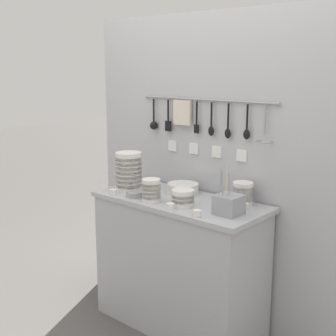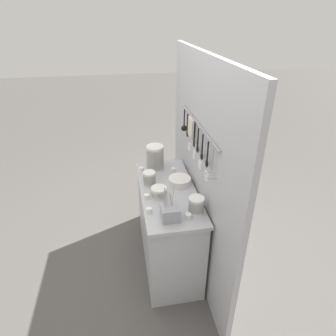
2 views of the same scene
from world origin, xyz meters
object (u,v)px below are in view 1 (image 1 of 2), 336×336
object	(u,v)px
bowl_stack_tall_left	(183,198)
cup_mid_row	(155,185)
cup_back_right	(170,207)
cup_edge_near	(197,213)
bowl_stack_nested_right	(151,190)
bowl_stack_short_front	(243,193)
plate_stack	(183,188)
cup_by_caddy	(245,206)
cup_beside_plates	(226,198)
steel_mixing_bowl	(134,194)
bowl_stack_wide_centre	(129,172)
cup_edge_far	(113,192)
cutlery_caddy	(229,204)

from	to	relation	value
bowl_stack_tall_left	cup_mid_row	bearing A→B (deg)	153.82
cup_back_right	cup_edge_near	xyz separation A→B (m)	(0.19, 0.00, 0.00)
bowl_stack_nested_right	bowl_stack_short_front	world-z (taller)	bowl_stack_nested_right
plate_stack	cup_by_caddy	xyz separation A→B (m)	(0.49, -0.04, -0.01)
cup_beside_plates	cup_by_caddy	bearing A→B (deg)	-21.44
plate_stack	steel_mixing_bowl	distance (m)	0.32
cup_beside_plates	bowl_stack_wide_centre	bearing A→B (deg)	-160.76
bowl_stack_wide_centre	cup_edge_far	distance (m)	0.18
bowl_stack_short_front	cutlery_caddy	distance (m)	0.22
bowl_stack_short_front	cup_beside_plates	xyz separation A→B (m)	(-0.12, -0.01, -0.05)
cup_by_caddy	cup_edge_near	size ratio (longest dim) A/B	1.00
bowl_stack_short_front	steel_mixing_bowl	bearing A→B (deg)	-152.78
bowl_stack_short_front	plate_stack	world-z (taller)	bowl_stack_short_front
cutlery_caddy	cup_back_right	bearing A→B (deg)	-153.31
bowl_stack_wide_centre	cup_by_caddy	distance (m)	0.82
cup_by_caddy	cup_beside_plates	bearing A→B (deg)	158.56
bowl_stack_tall_left	cutlery_caddy	distance (m)	0.29
bowl_stack_nested_right	plate_stack	distance (m)	0.28
cup_by_caddy	cup_edge_far	world-z (taller)	same
bowl_stack_tall_left	cutlery_caddy	xyz separation A→B (m)	(0.29, 0.04, 0.01)
bowl_stack_short_front	bowl_stack_tall_left	world-z (taller)	bowl_stack_short_front
bowl_stack_short_front	bowl_stack_nested_right	bearing A→B (deg)	-144.86
cup_beside_plates	cup_edge_near	xyz separation A→B (m)	(0.05, -0.36, 0.00)
bowl_stack_tall_left	steel_mixing_bowl	world-z (taller)	bowl_stack_tall_left
cup_back_right	cup_edge_far	distance (m)	0.48
cup_beside_plates	steel_mixing_bowl	bearing A→B (deg)	-148.00
bowl_stack_wide_centre	steel_mixing_bowl	bearing A→B (deg)	-32.23
bowl_stack_tall_left	cup_by_caddy	world-z (taller)	bowl_stack_tall_left
bowl_stack_short_front	cup_mid_row	size ratio (longest dim) A/B	2.91
cup_mid_row	cup_edge_far	bearing A→B (deg)	-103.61
bowl_stack_wide_centre	cup_edge_far	size ratio (longest dim) A/B	5.54
steel_mixing_bowl	cup_mid_row	world-z (taller)	cup_mid_row
cup_by_caddy	cup_edge_far	distance (m)	0.85
bowl_stack_nested_right	cup_mid_row	xyz separation A→B (m)	(-0.21, 0.26, -0.05)
cutlery_caddy	cup_edge_far	distance (m)	0.79
bowl_stack_short_front	cup_by_caddy	bearing A→B (deg)	-50.67
bowl_stack_short_front	cup_edge_near	distance (m)	0.37
bowl_stack_wide_centre	cup_back_right	world-z (taller)	bowl_stack_wide_centre
cup_back_right	cup_beside_plates	distance (m)	0.38
cup_edge_far	cup_edge_near	xyz separation A→B (m)	(0.67, 0.00, 0.00)
plate_stack	steel_mixing_bowl	xyz separation A→B (m)	(-0.17, -0.27, -0.02)
cup_by_caddy	bowl_stack_tall_left	bearing A→B (deg)	-149.70
bowl_stack_wide_centre	plate_stack	xyz separation A→B (m)	(0.31, 0.18, -0.10)
steel_mixing_bowl	cup_edge_near	distance (m)	0.54
cup_beside_plates	cutlery_caddy	bearing A→B (deg)	-52.47
cup_back_right	cup_beside_plates	size ratio (longest dim) A/B	1.00
cutlery_caddy	cup_edge_far	world-z (taller)	cutlery_caddy
bowl_stack_nested_right	plate_stack	size ratio (longest dim) A/B	0.69
cutlery_caddy	bowl_stack_wide_centre	bearing A→B (deg)	-179.41
steel_mixing_bowl	cutlery_caddy	size ratio (longest dim) A/B	0.38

